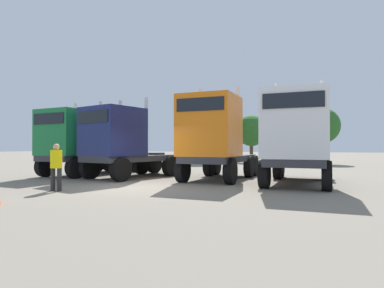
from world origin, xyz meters
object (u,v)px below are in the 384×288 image
Objects in this scene: semi_truck_white at (297,138)px; visitor_in_hivis at (56,164)px; semi_truck_navy at (123,142)px; semi_truck_green at (78,142)px; semi_truck_orange at (214,137)px.

semi_truck_white reaches higher than visitor_in_hivis.
visitor_in_hivis is (0.33, -4.96, -0.86)m from semi_truck_navy.
semi_truck_navy is (3.13, -0.45, -0.02)m from semi_truck_green.
semi_truck_white is at bearing 80.53° from semi_truck_orange.
semi_truck_white reaches higher than semi_truck_green.
semi_truck_green is at bearing -148.90° from visitor_in_hivis.
semi_truck_green is at bearing -93.04° from semi_truck_white.
semi_truck_navy is 1.00× the size of semi_truck_white.
semi_truck_navy is at bearing -177.66° from visitor_in_hivis.
visitor_in_hivis is at bearing -59.22° from semi_truck_white.
semi_truck_green is 3.16m from semi_truck_navy.
semi_truck_green is 1.02× the size of semi_truck_white.
semi_truck_orange reaches higher than semi_truck_green.
semi_truck_orange is 3.79m from semi_truck_white.
semi_truck_white is (3.70, -0.80, -0.08)m from semi_truck_orange.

